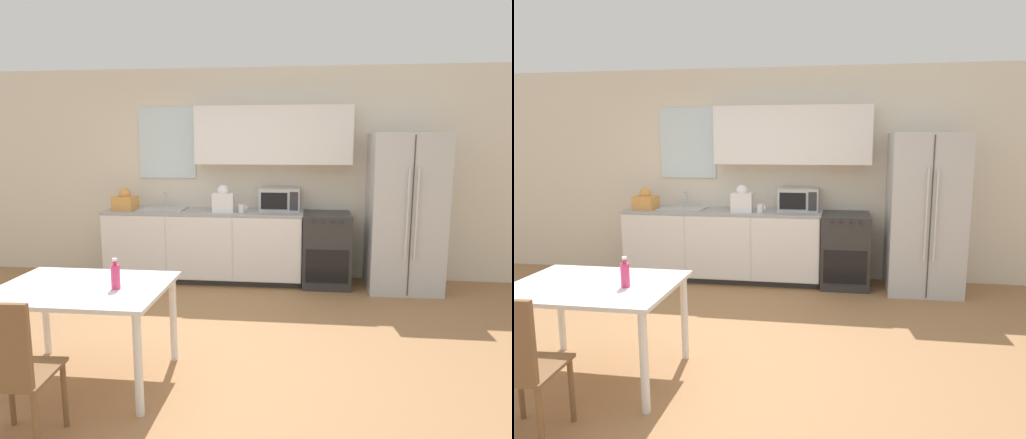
{
  "view_description": "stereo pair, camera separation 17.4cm",
  "coord_description": "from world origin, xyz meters",
  "views": [
    {
      "loc": [
        0.87,
        -3.59,
        1.75
      ],
      "look_at": [
        0.4,
        0.58,
        1.05
      ],
      "focal_mm": 32.0,
      "sensor_mm": 36.0,
      "label": 1
    },
    {
      "loc": [
        1.04,
        -3.57,
        1.75
      ],
      "look_at": [
        0.4,
        0.58,
        1.05
      ],
      "focal_mm": 32.0,
      "sensor_mm": 36.0,
      "label": 2
    }
  ],
  "objects": [
    {
      "name": "dining_chair_near",
      "position": [
        -0.76,
        -1.41,
        0.54
      ],
      "size": [
        0.43,
        0.43,
        0.93
      ],
      "rotation": [
        0.0,
        0.0,
        0.06
      ],
      "color": "brown",
      "rests_on": "ground_plane"
    },
    {
      "name": "refrigerator",
      "position": [
        2.04,
        1.95,
        0.94
      ],
      "size": [
        0.84,
        0.78,
        1.87
      ],
      "color": "silver",
      "rests_on": "ground_plane"
    },
    {
      "name": "microwave",
      "position": [
        0.54,
        2.12,
        1.05
      ],
      "size": [
        0.51,
        0.35,
        0.28
      ],
      "color": "#B7BABC",
      "rests_on": "kitchen_counter"
    },
    {
      "name": "oven_range",
      "position": [
        1.13,
        2.0,
        0.45
      ],
      "size": [
        0.58,
        0.65,
        0.9
      ],
      "color": "#2D2D2D",
      "rests_on": "ground_plane"
    },
    {
      "name": "kitchen_counter",
      "position": [
        -0.42,
        2.02,
        0.46
      ],
      "size": [
        2.52,
        0.62,
        0.91
      ],
      "color": "#333333",
      "rests_on": "ground_plane"
    },
    {
      "name": "dining_table",
      "position": [
        -0.73,
        -0.58,
        0.64
      ],
      "size": [
        1.21,
        0.9,
        0.73
      ],
      "color": "white",
      "rests_on": "ground_plane"
    },
    {
      "name": "wall_back",
      "position": [
        0.07,
        2.32,
        1.45
      ],
      "size": [
        12.0,
        0.38,
        2.7
      ],
      "color": "beige",
      "rests_on": "ground_plane"
    },
    {
      "name": "coffee_mug",
      "position": [
        0.09,
        1.9,
        0.96
      ],
      "size": [
        0.11,
        0.08,
        0.1
      ],
      "color": "white",
      "rests_on": "kitchen_counter"
    },
    {
      "name": "drink_bottle",
      "position": [
        -0.46,
        -0.61,
        0.83
      ],
      "size": [
        0.06,
        0.06,
        0.22
      ],
      "color": "#DB386B",
      "rests_on": "dining_table"
    },
    {
      "name": "grocery_bag_1",
      "position": [
        -1.42,
        1.94,
        1.03
      ],
      "size": [
        0.3,
        0.26,
        0.28
      ],
      "rotation": [
        0.0,
        0.0,
        -0.12
      ],
      "color": "#DB994C",
      "rests_on": "kitchen_counter"
    },
    {
      "name": "grocery_bag_0",
      "position": [
        -0.15,
        1.93,
        1.06
      ],
      "size": [
        0.28,
        0.24,
        0.33
      ],
      "rotation": [
        0.0,
        0.0,
        0.08
      ],
      "color": "white",
      "rests_on": "kitchen_counter"
    },
    {
      "name": "kitchen_sink",
      "position": [
        -0.96,
        2.03,
        0.93
      ],
      "size": [
        0.58,
        0.41,
        0.22
      ],
      "color": "#B7BABC",
      "rests_on": "kitchen_counter"
    },
    {
      "name": "ground_plane",
      "position": [
        0.0,
        0.0,
        0.0
      ],
      "size": [
        12.0,
        12.0,
        0.0
      ],
      "primitive_type": "plane",
      "color": "#9E7047"
    }
  ]
}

